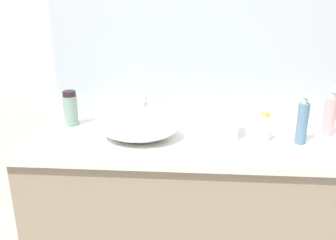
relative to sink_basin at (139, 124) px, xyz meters
name	(u,v)px	position (x,y,z in m)	size (l,w,h in m)	color
bathroom_wall_rear	(189,33)	(0.20, 0.36, 0.35)	(6.00, 0.06, 2.60)	silver
vanity_counter	(194,223)	(0.25, 0.04, -0.51)	(1.49, 0.56, 0.89)	gray
sink_basin	(139,124)	(0.00, 0.00, 0.00)	(0.34, 0.29, 0.13)	white
faucet	(144,108)	(0.00, 0.16, 0.02)	(0.03, 0.14, 0.15)	silver
soap_dispenser	(302,122)	(0.67, -0.01, 0.03)	(0.04, 0.04, 0.22)	slate
lotion_bottle	(330,115)	(0.82, 0.10, 0.03)	(0.05, 0.05, 0.22)	pink
perfume_bottle	(264,128)	(0.53, 0.01, 0.00)	(0.05, 0.05, 0.13)	white
spray_can	(70,109)	(-0.34, 0.15, 0.02)	(0.07, 0.07, 0.16)	gray
tissue_box	(224,121)	(0.37, 0.06, 0.00)	(0.13, 0.13, 0.15)	silver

